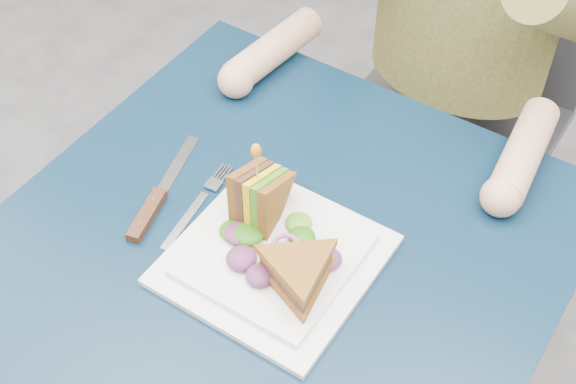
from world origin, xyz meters
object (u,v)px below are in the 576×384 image
Objects in this scene: plate at (274,258)px; sandwich_upright at (258,198)px; table at (276,278)px; chair at (470,73)px; knife at (153,205)px; fork at (195,207)px; sandwich_flat at (298,273)px.

sandwich_upright reaches higher than plate.
plate is 1.85× the size of sandwich_upright.
chair is (0.00, 0.72, -0.11)m from table.
table is at bearing 12.72° from knife.
plate reaches higher than fork.
plate reaches higher than table.
plate is (0.02, -0.03, 0.09)m from table.
chair is at bearing 91.22° from plate.
plate is at bearing -6.72° from fork.
sandwich_flat is at bearing -11.80° from fork.
table is 0.21m from knife.
fork is at bearing -100.34° from chair.
table is 2.88× the size of plate.
knife is (-0.05, -0.03, 0.00)m from fork.
chair is 0.81m from sandwich_flat.
plate is at bearing 155.56° from sandwich_flat.
sandwich_flat reaches higher than plate.
table is 0.14m from sandwich_upright.
plate is (0.02, -0.74, 0.20)m from chair.
knife is at bearing -157.52° from sandwich_upright.
table is 5.34× the size of sandwich_upright.
sandwich_upright is 0.64× the size of knife.
chair is 5.74× the size of sandwich_flat.
knife is (-0.26, 0.01, -0.04)m from sandwich_flat.
fork is (-0.09, -0.03, -0.05)m from sandwich_upright.
knife is (-0.20, -0.01, -0.00)m from plate.
chair is 6.62× the size of sandwich_upright.
plate is 0.08m from sandwich_upright.
table is 4.63× the size of sandwich_flat.
sandwich_upright is at bearing 22.48° from knife.
sandwich_flat reaches higher than fork.
sandwich_upright reaches higher than knife.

